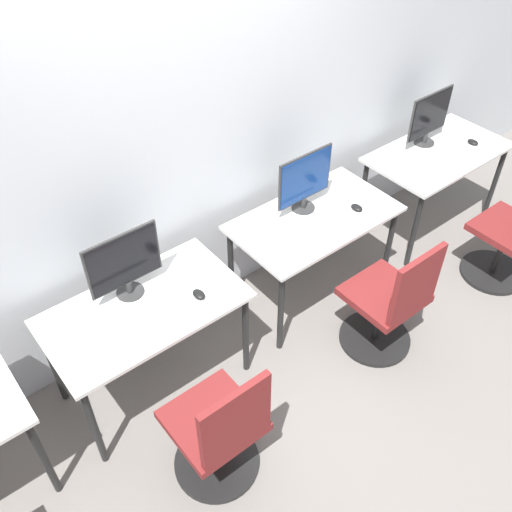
% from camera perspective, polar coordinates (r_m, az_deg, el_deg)
% --- Properties ---
extents(ground_plane, '(20.00, 20.00, 0.00)m').
position_cam_1_polar(ground_plane, '(3.81, 1.20, -10.51)').
color(ground_plane, slate).
extents(wall_back, '(12.00, 0.05, 2.80)m').
position_cam_1_polar(wall_back, '(3.35, -6.88, 12.71)').
color(wall_back, '#B7BCC1').
rests_on(wall_back, ground_plane).
extents(desk_left, '(1.12, 0.63, 0.70)m').
position_cam_1_polar(desk_left, '(3.29, -11.00, -6.01)').
color(desk_left, silver).
rests_on(desk_left, ground_plane).
extents(monitor_left, '(0.44, 0.16, 0.42)m').
position_cam_1_polar(monitor_left, '(3.18, -13.03, -0.75)').
color(monitor_left, '#2D2D2D').
rests_on(monitor_left, desk_left).
extents(keyboard_left, '(0.40, 0.17, 0.02)m').
position_cam_1_polar(keyboard_left, '(3.15, -10.03, -6.29)').
color(keyboard_left, silver).
rests_on(keyboard_left, desk_left).
extents(mouse_left, '(0.06, 0.09, 0.03)m').
position_cam_1_polar(mouse_left, '(3.24, -5.74, -3.84)').
color(mouse_left, black).
rests_on(mouse_left, desk_left).
extents(office_chair_left, '(0.48, 0.48, 0.91)m').
position_cam_1_polar(office_chair_left, '(3.09, -3.64, -17.39)').
color(office_chair_left, black).
rests_on(office_chair_left, ground_plane).
extents(desk_right, '(1.12, 0.63, 0.70)m').
position_cam_1_polar(desk_right, '(3.84, 5.84, 2.98)').
color(desk_right, silver).
rests_on(desk_right, ground_plane).
extents(monitor_right, '(0.44, 0.16, 0.42)m').
position_cam_1_polar(monitor_right, '(3.72, 4.91, 7.54)').
color(monitor_right, '#2D2D2D').
rests_on(monitor_right, desk_right).
extents(keyboard_right, '(0.40, 0.17, 0.02)m').
position_cam_1_polar(keyboard_right, '(3.72, 7.08, 3.24)').
color(keyboard_right, silver).
rests_on(keyboard_right, desk_right).
extents(mouse_right, '(0.06, 0.09, 0.03)m').
position_cam_1_polar(mouse_right, '(3.88, 10.04, 4.79)').
color(mouse_right, black).
rests_on(mouse_right, desk_right).
extents(office_chair_right, '(0.48, 0.48, 0.91)m').
position_cam_1_polar(office_chair_right, '(3.71, 13.12, -4.95)').
color(office_chair_right, black).
rests_on(office_chair_right, ground_plane).
extents(desk_far_right, '(1.12, 0.63, 0.70)m').
position_cam_1_polar(desk_far_right, '(4.69, 17.66, 9.13)').
color(desk_far_right, silver).
rests_on(desk_far_right, ground_plane).
extents(monitor_far_right, '(0.44, 0.16, 0.42)m').
position_cam_1_polar(monitor_far_right, '(4.61, 16.97, 13.16)').
color(monitor_far_right, '#2D2D2D').
rests_on(monitor_far_right, desk_far_right).
extents(keyboard_far_right, '(0.40, 0.17, 0.02)m').
position_cam_1_polar(keyboard_far_right, '(4.61, 18.80, 9.54)').
color(keyboard_far_right, silver).
rests_on(keyboard_far_right, desk_far_right).
extents(mouse_far_right, '(0.06, 0.09, 0.03)m').
position_cam_1_polar(mouse_far_right, '(4.82, 20.87, 10.60)').
color(mouse_far_right, black).
rests_on(mouse_far_right, desk_far_right).
extents(office_chair_far_right, '(0.48, 0.48, 0.91)m').
position_cam_1_polar(office_chair_far_right, '(4.48, 24.26, 1.47)').
color(office_chair_far_right, black).
rests_on(office_chair_far_right, ground_plane).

